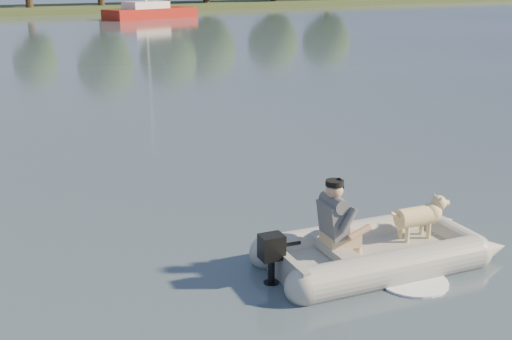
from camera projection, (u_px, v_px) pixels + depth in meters
water at (329, 284)px, 7.77m from camera, size 160.00×160.00×0.00m
dinghy at (380, 223)px, 8.21m from camera, size 4.75×3.67×1.28m
man at (335, 216)px, 7.96m from camera, size 0.75×0.67×0.99m
dog at (415, 220)px, 8.50m from camera, size 0.89×0.44×0.57m
outboard_motor at (271, 261)px, 7.72m from camera, size 0.42×0.32×0.72m
sailboat at (150, 12)px, 55.56m from camera, size 9.00×4.82×11.85m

